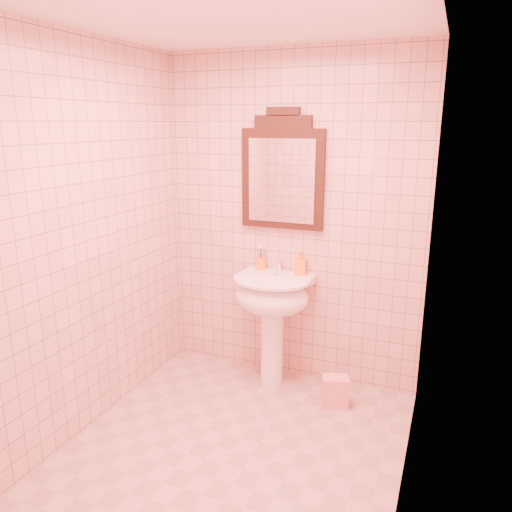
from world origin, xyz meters
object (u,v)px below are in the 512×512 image
at_px(mirror, 282,174).
at_px(towel, 335,392).
at_px(soap_dispenser, 300,263).
at_px(toothbrush_cup, 261,263).
at_px(pedestal_sink, 272,304).

relative_size(mirror, towel, 3.91).
bearing_deg(soap_dispenser, toothbrush_cup, 167.51).
bearing_deg(mirror, towel, -31.86).
bearing_deg(toothbrush_cup, towel, -24.19).
relative_size(pedestal_sink, soap_dispenser, 4.77).
bearing_deg(toothbrush_cup, soap_dispenser, -3.15).
xyz_separation_m(soap_dispenser, towel, (0.37, -0.30, -0.84)).
bearing_deg(pedestal_sink, towel, -13.81).
relative_size(mirror, toothbrush_cup, 5.01).
xyz_separation_m(mirror, toothbrush_cup, (-0.16, -0.02, -0.70)).
relative_size(toothbrush_cup, soap_dispenser, 0.97).
xyz_separation_m(pedestal_sink, soap_dispenser, (0.16, 0.16, 0.29)).
bearing_deg(soap_dispenser, mirror, 157.85).
bearing_deg(towel, pedestal_sink, 166.19).
height_order(pedestal_sink, towel, pedestal_sink).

